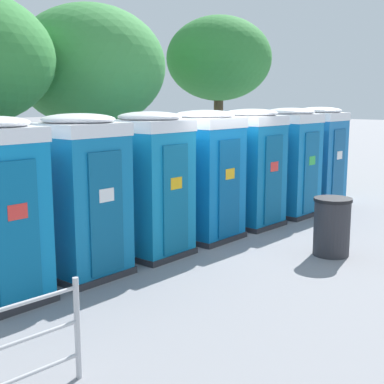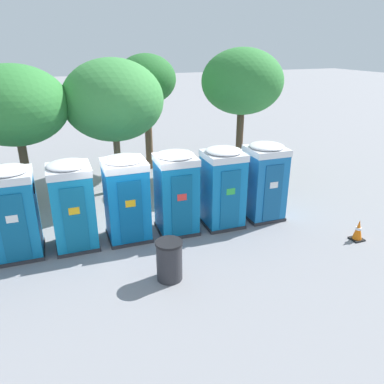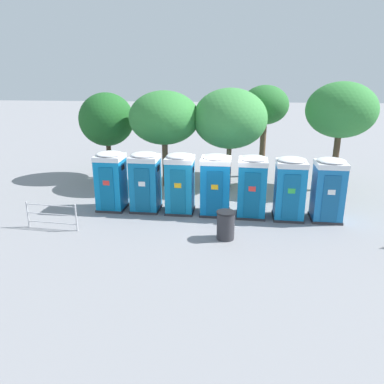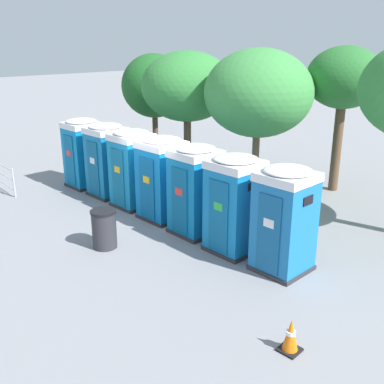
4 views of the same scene
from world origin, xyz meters
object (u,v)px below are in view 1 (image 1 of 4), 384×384
portapotty_6 (318,156)px  street_tree_4 (88,57)px  portapotty_5 (289,162)px  trash_can (332,227)px  portapotty_3 (206,175)px  street_tree_0 (90,67)px  portapotty_4 (251,167)px  portapotty_1 (81,195)px  portapotty_2 (151,184)px  street_tree_3 (219,59)px

portapotty_6 → street_tree_4: 7.28m
portapotty_5 → trash_can: portapotty_5 is taller
portapotty_3 → street_tree_0: street_tree_0 is taller
portapotty_3 → portapotty_4: 1.50m
portapotty_6 → portapotty_1: bearing=177.2°
portapotty_3 → portapotty_6: same height
portapotty_2 → trash_can: 3.29m
portapotty_3 → street_tree_4: street_tree_4 is taller
portapotty_4 → street_tree_3: 6.46m
portapotty_1 → street_tree_0: size_ratio=0.51×
portapotty_6 → portapotty_5: bearing=179.7°
portapotty_1 → portapotty_5: (5.97, -0.36, 0.00)m
portapotty_2 → street_tree_3: street_tree_3 is taller
trash_can → portapotty_5: bearing=41.8°
portapotty_5 → portapotty_6: same height
portapotty_4 → street_tree_0: bearing=103.5°
portapotty_2 → street_tree_4: bearing=57.7°
street_tree_4 → portapotty_5: bearing=-84.8°
portapotty_6 → street_tree_0: street_tree_0 is taller
portapotty_6 → portapotty_3: bearing=177.1°
street_tree_3 → street_tree_4: (-3.39, 2.31, -0.02)m
portapotty_2 → street_tree_3: bearing=27.9°
portapotty_4 → portapotty_1: bearing=176.9°
portapotty_5 → portapotty_1: bearing=176.5°
portapotty_6 → street_tree_0: bearing=133.5°
portapotty_2 → trash_can: size_ratio=2.45×
portapotty_3 → street_tree_0: size_ratio=0.51×
trash_can → street_tree_3: bearing=50.2°
street_tree_0 → street_tree_3: (5.26, -0.03, 0.46)m
street_tree_3 → portapotty_2: bearing=-152.1°
portapotty_1 → street_tree_3: street_tree_3 is taller
portapotty_3 → trash_can: (0.47, -2.46, -0.76)m
portapotty_3 → portapotty_6: size_ratio=1.00×
street_tree_3 → street_tree_4: bearing=145.7°
portapotty_6 → street_tree_0: 6.17m
portapotty_2 → street_tree_4: 7.75m
portapotty_3 → portapotty_5: (2.98, -0.22, 0.00)m
trash_can → street_tree_0: bearing=89.5°
portapotty_2 → portapotty_4: size_ratio=1.00×
street_tree_4 → portapotty_2: bearing=-122.3°
street_tree_0 → street_tree_4: size_ratio=0.99×
portapotty_3 → portapotty_5: size_ratio=1.00×
portapotty_4 → street_tree_0: size_ratio=0.51×
street_tree_0 → trash_can: (-0.05, -6.41, -2.99)m
portapotty_4 → portapotty_6: (2.99, -0.13, -0.00)m
street_tree_0 → portapotty_3: bearing=-97.6°
street_tree_0 → street_tree_4: 2.98m
portapotty_6 → trash_can: 4.65m
street_tree_3 → trash_can: 8.98m
street_tree_0 → trash_can: bearing=-90.5°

